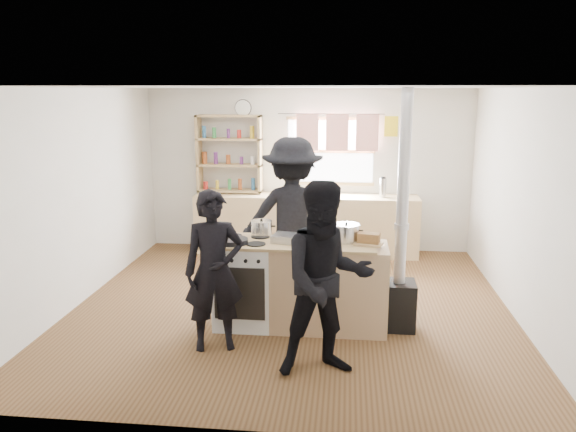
# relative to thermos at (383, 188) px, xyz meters

# --- Properties ---
(ground) EXTENTS (5.00, 5.00, 0.01)m
(ground) POSITION_rel_thermos_xyz_m (-1.15, -2.22, -1.05)
(ground) COLOR brown
(ground) RESTS_ON ground
(back_counter) EXTENTS (3.40, 0.55, 0.90)m
(back_counter) POSITION_rel_thermos_xyz_m (-1.15, 0.00, -0.59)
(back_counter) COLOR #D3B47F
(back_counter) RESTS_ON ground
(shelving_unit) EXTENTS (1.00, 0.28, 1.20)m
(shelving_unit) POSITION_rel_thermos_xyz_m (-2.35, 0.12, 0.47)
(shelving_unit) COLOR tan
(shelving_unit) RESTS_ON back_counter
(thermos) EXTENTS (0.10, 0.10, 0.29)m
(thermos) POSITION_rel_thermos_xyz_m (0.00, 0.00, 0.00)
(thermos) COLOR silver
(thermos) RESTS_ON back_counter
(cooking_island) EXTENTS (1.97, 0.64, 0.93)m
(cooking_island) POSITION_rel_thermos_xyz_m (-1.01, -2.77, -0.58)
(cooking_island) COLOR white
(cooking_island) RESTS_ON ground
(skillet_greens) EXTENTS (0.42, 0.42, 0.05)m
(skillet_greens) POSITION_rel_thermos_xyz_m (-1.70, -2.90, -0.08)
(skillet_greens) COLOR black
(skillet_greens) RESTS_ON cooking_island
(roast_tray) EXTENTS (0.42, 0.31, 0.08)m
(roast_tray) POSITION_rel_thermos_xyz_m (-1.10, -2.79, -0.07)
(roast_tray) COLOR silver
(roast_tray) RESTS_ON cooking_island
(stockpot_stove) EXTENTS (0.23, 0.23, 0.19)m
(stockpot_stove) POSITION_rel_thermos_xyz_m (-1.45, -2.55, -0.03)
(stockpot_stove) COLOR silver
(stockpot_stove) RESTS_ON cooking_island
(stockpot_counter) EXTENTS (0.28, 0.28, 0.21)m
(stockpot_counter) POSITION_rel_thermos_xyz_m (-0.54, -2.70, -0.02)
(stockpot_counter) COLOR silver
(stockpot_counter) RESTS_ON cooking_island
(bread_board) EXTENTS (0.32, 0.26, 0.12)m
(bread_board) POSITION_rel_thermos_xyz_m (-0.31, -2.80, -0.06)
(bread_board) COLOR tan
(bread_board) RESTS_ON cooking_island
(flue_heater) EXTENTS (0.35, 0.35, 2.50)m
(flue_heater) POSITION_rel_thermos_xyz_m (0.03, -2.72, -0.39)
(flue_heater) COLOR black
(flue_heater) RESTS_ON ground
(person_near_left) EXTENTS (0.65, 0.52, 1.57)m
(person_near_left) POSITION_rel_thermos_xyz_m (-1.78, -3.38, -0.26)
(person_near_left) COLOR black
(person_near_left) RESTS_ON ground
(person_near_right) EXTENTS (0.99, 0.86, 1.73)m
(person_near_right) POSITION_rel_thermos_xyz_m (-0.70, -3.76, -0.18)
(person_near_right) COLOR black
(person_near_right) RESTS_ON ground
(person_far) EXTENTS (1.29, 0.79, 1.93)m
(person_far) POSITION_rel_thermos_xyz_m (-1.19, -1.83, -0.08)
(person_far) COLOR black
(person_far) RESTS_ON ground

